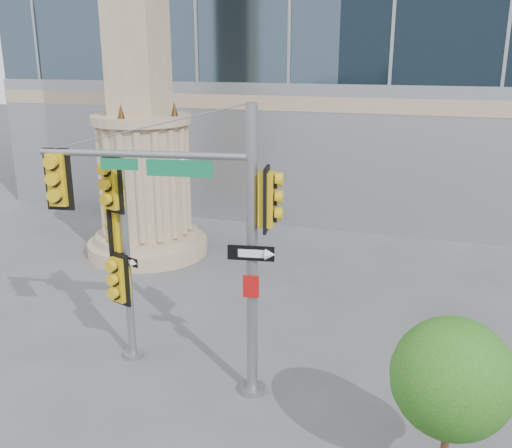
% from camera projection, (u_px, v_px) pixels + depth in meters
% --- Properties ---
extents(ground, '(120.00, 120.00, 0.00)m').
position_uv_depth(ground, '(200.00, 426.00, 11.43)').
color(ground, '#545456').
rests_on(ground, ground).
extents(monument, '(4.40, 4.40, 16.60)m').
position_uv_depth(monument, '(140.00, 103.00, 19.81)').
color(monument, tan).
rests_on(monument, ground).
extents(main_signal_pole, '(4.85, 1.21, 6.28)m').
position_uv_depth(main_signal_pole, '(197.00, 221.00, 11.66)').
color(main_signal_pole, slate).
rests_on(main_signal_pole, ground).
extents(secondary_signal_pole, '(0.88, 0.82, 5.09)m').
position_uv_depth(secondary_signal_pole, '(120.00, 243.00, 13.12)').
color(secondary_signal_pole, slate).
rests_on(secondary_signal_pole, ground).
extents(street_tree, '(2.04, 1.99, 3.18)m').
position_uv_depth(street_tree, '(454.00, 383.00, 9.18)').
color(street_tree, tan).
rests_on(street_tree, ground).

